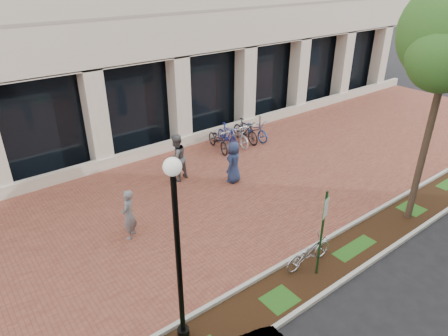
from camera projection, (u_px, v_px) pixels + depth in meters
ground at (206, 197)px, 14.98m from camera, size 120.00×120.00×0.00m
brick_plaza at (206, 197)px, 14.98m from camera, size 40.00×9.00×0.01m
planting_strip at (313, 273)px, 11.26m from camera, size 40.00×1.50×0.01m
curb_plaza_side at (294, 258)px, 11.77m from camera, size 40.00×0.12×0.12m
curb_street_side at (334, 287)px, 10.71m from camera, size 40.00×0.12×0.12m
parking_sign at (323, 224)px, 10.49m from camera, size 0.34×0.07×2.69m
lamppost at (178, 248)px, 8.13m from camera, size 0.36×0.36×4.67m
locked_bicycle at (309, 252)px, 11.42m from camera, size 1.71×0.63×0.89m
pedestrian_left at (129, 214)px, 12.42m from camera, size 0.73×0.72×1.69m
pedestrian_mid at (176, 158)px, 15.76m from camera, size 1.09×0.93×1.95m
pedestrian_right at (234, 162)px, 15.70m from camera, size 0.99×0.86×1.70m
bollard at (260, 122)px, 20.80m from camera, size 0.12×0.12×0.89m
bike_rack_cluster at (237, 134)px, 19.14m from camera, size 3.08×2.06×1.14m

